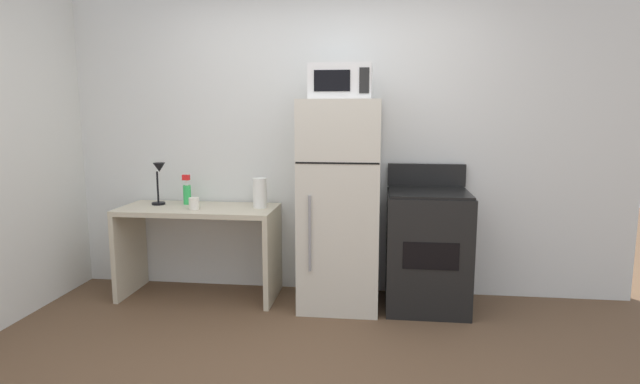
# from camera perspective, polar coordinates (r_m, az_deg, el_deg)

# --- Properties ---
(wall_back_white) EXTENTS (5.00, 0.10, 2.60)m
(wall_back_white) POSITION_cam_1_polar(r_m,az_deg,el_deg) (4.32, 0.58, 6.04)
(wall_back_white) COLOR silver
(wall_back_white) RESTS_ON ground
(desk) EXTENTS (1.27, 0.55, 0.75)m
(desk) POSITION_cam_1_polar(r_m,az_deg,el_deg) (4.32, -13.29, -4.50)
(desk) COLOR beige
(desk) RESTS_ON ground
(desk_lamp) EXTENTS (0.14, 0.12, 0.35)m
(desk_lamp) POSITION_cam_1_polar(r_m,az_deg,el_deg) (4.43, -17.49, 1.68)
(desk_lamp) COLOR black
(desk_lamp) RESTS_ON desk
(coffee_mug) EXTENTS (0.08, 0.08, 0.09)m
(coffee_mug) POSITION_cam_1_polar(r_m,az_deg,el_deg) (4.18, -13.85, -1.26)
(coffee_mug) COLOR white
(coffee_mug) RESTS_ON desk
(paper_towel_roll) EXTENTS (0.11, 0.11, 0.24)m
(paper_towel_roll) POSITION_cam_1_polar(r_m,az_deg,el_deg) (4.15, -6.71, -0.10)
(paper_towel_roll) COLOR white
(paper_towel_roll) RESTS_ON desk
(spray_bottle) EXTENTS (0.06, 0.06, 0.25)m
(spray_bottle) POSITION_cam_1_polar(r_m,az_deg,el_deg) (4.43, -14.58, -0.05)
(spray_bottle) COLOR green
(spray_bottle) RESTS_ON desk
(refrigerator) EXTENTS (0.61, 0.65, 1.61)m
(refrigerator) POSITION_cam_1_polar(r_m,az_deg,el_deg) (3.98, 2.28, -1.40)
(refrigerator) COLOR beige
(refrigerator) RESTS_ON ground
(microwave) EXTENTS (0.46, 0.35, 0.26)m
(microwave) POSITION_cam_1_polar(r_m,az_deg,el_deg) (3.91, 2.34, 12.14)
(microwave) COLOR silver
(microwave) RESTS_ON refrigerator
(oven_range) EXTENTS (0.62, 0.61, 1.10)m
(oven_range) POSITION_cam_1_polar(r_m,az_deg,el_deg) (4.08, 11.83, -6.21)
(oven_range) COLOR black
(oven_range) RESTS_ON ground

